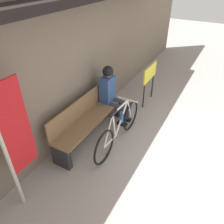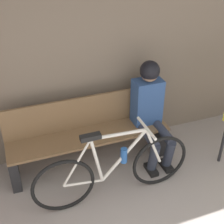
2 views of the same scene
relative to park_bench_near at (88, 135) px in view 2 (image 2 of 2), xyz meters
The scene contains 4 objects.
storefront_wall 1.32m from the park_bench_near, 64.76° to the left, with size 12.00×0.56×3.20m.
park_bench_near is the anchor object (origin of this frame).
bicycle 0.64m from the park_bench_near, 82.21° to the right, with size 1.72×0.40×0.87m.
person_seated 0.80m from the park_bench_near, ahead, with size 0.34×0.64×1.25m.
Camera 2 is at (-0.94, -0.22, 2.58)m, focal length 50.00 mm.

